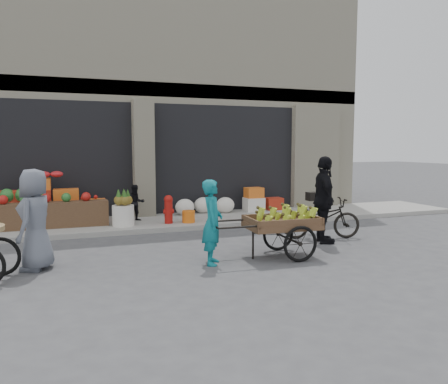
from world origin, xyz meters
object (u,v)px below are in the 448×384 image
object	(u,v)px
fire_hydrant	(168,208)
vendor_woman	(212,222)
vendor_grey	(35,220)
cyclist	(324,200)
pineapple_bin	(123,215)
seated_person	(136,203)
orange_bucket	(189,217)
bicycle	(321,218)
banana_cart	(280,221)

from	to	relation	value
fire_hydrant	vendor_woman	xyz separation A→B (m)	(-0.04, -3.53, 0.23)
vendor_grey	cyclist	world-z (taller)	cyclist
pineapple_bin	seated_person	size ratio (longest dim) A/B	0.56
orange_bucket	vendor_woman	world-z (taller)	vendor_woman
vendor_woman	vendor_grey	xyz separation A→B (m)	(-2.83, 0.68, 0.10)
seated_person	bicycle	size ratio (longest dim) A/B	0.54
pineapple_bin	orange_bucket	xyz separation A→B (m)	(1.60, -0.10, -0.10)
bicycle	cyclist	bearing A→B (deg)	170.21
fire_hydrant	orange_bucket	world-z (taller)	fire_hydrant
seated_person	banana_cart	distance (m)	4.58
vendor_woman	seated_person	bearing A→B (deg)	31.82
banana_cart	vendor_grey	xyz separation A→B (m)	(-4.14, 0.64, 0.17)
cyclist	fire_hydrant	bearing A→B (deg)	61.11
banana_cart	vendor_grey	world-z (taller)	vendor_grey
banana_cart	seated_person	bearing A→B (deg)	117.80
seated_person	cyclist	bearing A→B (deg)	-55.12
fire_hydrant	vendor_woman	bearing A→B (deg)	-90.61
fire_hydrant	banana_cart	size ratio (longest dim) A/B	0.32
pineapple_bin	orange_bucket	world-z (taller)	pineapple_bin
vendor_woman	bicycle	distance (m)	3.17
vendor_woman	cyclist	world-z (taller)	cyclist
vendor_woman	orange_bucket	bearing A→B (deg)	14.03
orange_bucket	vendor_woman	size ratio (longest dim) A/B	0.22
pineapple_bin	vendor_woman	world-z (taller)	vendor_woman
fire_hydrant	pineapple_bin	bearing A→B (deg)	177.40
vendor_grey	cyclist	bearing A→B (deg)	113.58
cyclist	pineapple_bin	bearing A→B (deg)	70.28
cyclist	vendor_woman	bearing A→B (deg)	122.65
bicycle	vendor_grey	bearing A→B (deg)	111.69
seated_person	vendor_grey	size ratio (longest dim) A/B	0.56
fire_hydrant	vendor_grey	size ratio (longest dim) A/B	0.43
orange_bucket	bicycle	xyz separation A→B (m)	(2.39, -2.30, 0.18)
pineapple_bin	banana_cart	size ratio (longest dim) A/B	0.23
cyclist	banana_cart	bearing A→B (deg)	134.15
seated_person	banana_cart	size ratio (longest dim) A/B	0.42
seated_person	cyclist	size ratio (longest dim) A/B	0.51
orange_bucket	cyclist	world-z (taller)	cyclist
bicycle	cyclist	xyz separation A→B (m)	(-0.20, -0.40, 0.46)
fire_hydrant	vendor_grey	bearing A→B (deg)	-135.19
seated_person	vendor_grey	world-z (taller)	vendor_grey
banana_cart	vendor_woman	bearing A→B (deg)	-175.84
pineapple_bin	banana_cart	bearing A→B (deg)	-56.12
seated_person	bicycle	bearing A→B (deg)	-49.92
seated_person	bicycle	xyz separation A→B (m)	(3.59, -3.00, -0.13)
pineapple_bin	fire_hydrant	xyz separation A→B (m)	(1.10, -0.05, 0.13)
vendor_woman	vendor_grey	distance (m)	2.91
fire_hydrant	seated_person	size ratio (longest dim) A/B	0.76
fire_hydrant	bicycle	xyz separation A→B (m)	(2.89, -2.35, -0.05)
fire_hydrant	bicycle	size ratio (longest dim) A/B	0.41
bicycle	pineapple_bin	bearing A→B (deg)	75.71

